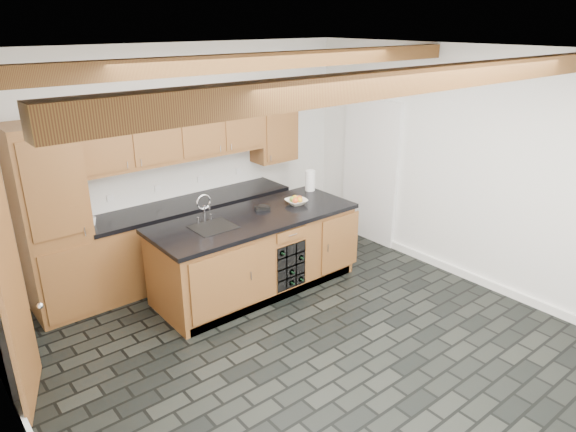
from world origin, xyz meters
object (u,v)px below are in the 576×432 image
Objects in this scene: fruit_bowl at (296,202)px; kitchen_scale at (263,208)px; paper_towel at (310,181)px; island at (257,253)px.

kitchen_scale is at bearing 166.51° from fruit_bowl.
island is at bearing -164.10° from paper_towel.
island is at bearing -178.98° from fruit_bowl.
kitchen_scale is 0.45m from fruit_bowl.
kitchen_scale is 0.71× the size of paper_towel.
kitchen_scale reaches higher than island.
kitchen_scale is at bearing -167.75° from paper_towel.
fruit_bowl is at bearing -148.12° from paper_towel.
paper_towel is at bearing 31.88° from fruit_bowl.
fruit_bowl is (0.62, 0.01, 0.50)m from island.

